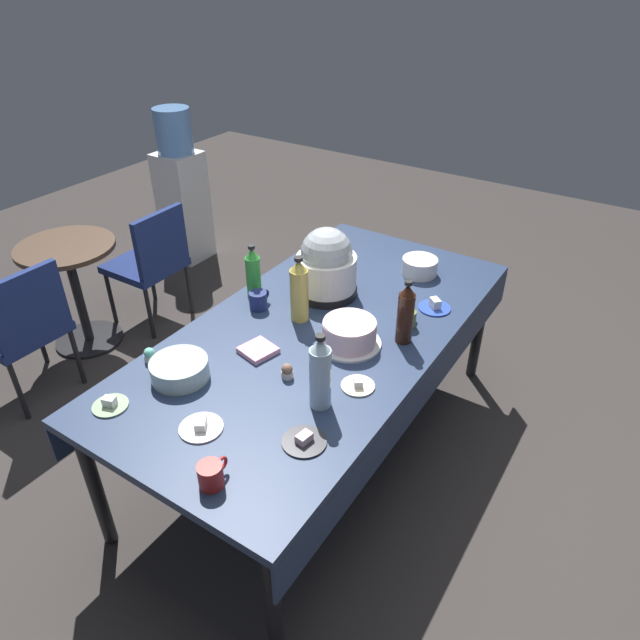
{
  "coord_description": "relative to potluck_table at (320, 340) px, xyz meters",
  "views": [
    {
      "loc": [
        -1.87,
        -1.21,
        2.26
      ],
      "look_at": [
        0.0,
        0.0,
        0.8
      ],
      "focal_mm": 32.1,
      "sensor_mm": 36.0,
      "label": 1
    }
  ],
  "objects": [
    {
      "name": "dessert_plate_cobalt",
      "position": [
        0.46,
        -0.38,
        0.08
      ],
      "size": [
        0.16,
        0.16,
        0.05
      ],
      "color": "#2D4CB2",
      "rests_on": "potluck_table"
    },
    {
      "name": "slow_cooker",
      "position": [
        0.29,
        0.15,
        0.23
      ],
      "size": [
        0.32,
        0.32,
        0.36
      ],
      "color": "black",
      "rests_on": "potluck_table"
    },
    {
      "name": "coffee_mug_olive",
      "position": [
        0.25,
        -0.34,
        0.1
      ],
      "size": [
        0.11,
        0.07,
        0.08
      ],
      "color": "olive",
      "rests_on": "potluck_table"
    },
    {
      "name": "frosted_layer_cake",
      "position": [
        -0.03,
        -0.18,
        0.12
      ],
      "size": [
        0.29,
        0.29,
        0.12
      ],
      "color": "silver",
      "rests_on": "potluck_table"
    },
    {
      "name": "soda_bottle_water",
      "position": [
        -0.44,
        -0.29,
        0.22
      ],
      "size": [
        0.09,
        0.09,
        0.33
      ],
      "color": "silver",
      "rests_on": "potluck_table"
    },
    {
      "name": "soda_bottle_lime_soda",
      "position": [
        0.07,
        0.45,
        0.19
      ],
      "size": [
        0.08,
        0.08,
        0.29
      ],
      "color": "green",
      "rests_on": "potluck_table"
    },
    {
      "name": "ceramic_snack_bowl",
      "position": [
        0.75,
        -0.16,
        0.11
      ],
      "size": [
        0.19,
        0.19,
        0.09
      ],
      "primitive_type": "cylinder",
      "color": "silver",
      "rests_on": "potluck_table"
    },
    {
      "name": "maroon_chair_left",
      "position": [
        -0.55,
        1.62,
        -0.2
      ],
      "size": [
        0.45,
        0.45,
        0.85
      ],
      "color": "navy",
      "rests_on": "ground"
    },
    {
      "name": "dessert_plate_white",
      "position": [
        -0.8,
        0.01,
        0.07
      ],
      "size": [
        0.17,
        0.17,
        0.04
      ],
      "color": "white",
      "rests_on": "potluck_table"
    },
    {
      "name": "glass_salad_bowl",
      "position": [
        -0.62,
        0.29,
        0.1
      ],
      "size": [
        0.24,
        0.24,
        0.08
      ],
      "primitive_type": "cylinder",
      "color": "#B2C6BC",
      "rests_on": "potluck_table"
    },
    {
      "name": "dessert_plate_charcoal",
      "position": [
        -0.65,
        -0.35,
        0.07
      ],
      "size": [
        0.17,
        0.17,
        0.04
      ],
      "color": "#2D2D33",
      "rests_on": "potluck_table"
    },
    {
      "name": "dessert_plate_sage",
      "position": [
        -0.9,
        0.39,
        0.07
      ],
      "size": [
        0.14,
        0.14,
        0.04
      ],
      "color": "#8CA87F",
      "rests_on": "potluck_table"
    },
    {
      "name": "potluck_table",
      "position": [
        0.0,
        0.0,
        0.0
      ],
      "size": [
        2.2,
        1.1,
        0.75
      ],
      "color": "navy",
      "rests_on": "ground"
    },
    {
      "name": "maroon_chair_right",
      "position": [
        0.4,
        1.62,
        -0.2
      ],
      "size": [
        0.45,
        0.45,
        0.85
      ],
      "color": "navy",
      "rests_on": "ground"
    },
    {
      "name": "cupcake_lemon",
      "position": [
        -0.61,
        0.48,
        0.09
      ],
      "size": [
        0.05,
        0.05,
        0.07
      ],
      "color": "beige",
      "rests_on": "potluck_table"
    },
    {
      "name": "soda_bottle_cola",
      "position": [
        0.13,
        -0.37,
        0.21
      ],
      "size": [
        0.08,
        0.08,
        0.31
      ],
      "color": "#33190F",
      "rests_on": "potluck_table"
    },
    {
      "name": "paper_napkin_stack",
      "position": [
        -0.31,
        0.13,
        0.07
      ],
      "size": [
        0.17,
        0.17,
        0.02
      ],
      "primitive_type": "cube",
      "rotation": [
        0.0,
        0.0,
        -0.24
      ],
      "color": "pink",
      "rests_on": "potluck_table"
    },
    {
      "name": "soda_bottle_ginger_ale",
      "position": [
        0.02,
        0.13,
        0.22
      ],
      "size": [
        0.09,
        0.09,
        0.33
      ],
      "color": "gold",
      "rests_on": "potluck_table"
    },
    {
      "name": "coffee_mug_navy",
      "position": [
        -0.01,
        0.36,
        0.11
      ],
      "size": [
        0.13,
        0.09,
        0.09
      ],
      "color": "navy",
      "rests_on": "potluck_table"
    },
    {
      "name": "round_cafe_table",
      "position": [
        -0.05,
        1.84,
        -0.19
      ],
      "size": [
        0.6,
        0.6,
        0.72
      ],
      "color": "#473323",
      "rests_on": "ground"
    },
    {
      "name": "water_cooler",
      "position": [
        1.26,
        2.17,
        -0.1
      ],
      "size": [
        0.32,
        0.32,
        1.24
      ],
      "color": "silver",
      "rests_on": "ground"
    },
    {
      "name": "dessert_plate_cream",
      "position": [
        -0.27,
        -0.36,
        0.07
      ],
      "size": [
        0.14,
        0.14,
        0.04
      ],
      "color": "beige",
      "rests_on": "potluck_table"
    },
    {
      "name": "coffee_mug_red",
      "position": [
        -0.97,
        -0.2,
        0.11
      ],
      "size": [
        0.13,
        0.09,
        0.09
      ],
      "color": "#B2231E",
      "rests_on": "potluck_table"
    },
    {
      "name": "cupcake_mint",
      "position": [
        -0.38,
        -0.08,
        0.09
      ],
      "size": [
        0.05,
        0.05,
        0.07
      ],
      "color": "beige",
      "rests_on": "potluck_table"
    },
    {
      "name": "ground",
      "position": [
        0.0,
        0.0,
        -0.69
      ],
      "size": [
        9.0,
        9.0,
        0.0
      ],
      "primitive_type": "plane",
      "color": "#383330"
    },
    {
      "name": "cupcake_berry",
      "position": [
        0.55,
        0.23,
        0.09
      ],
      "size": [
        0.05,
        0.05,
        0.07
      ],
      "color": "beige",
      "rests_on": "potluck_table"
    }
  ]
}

